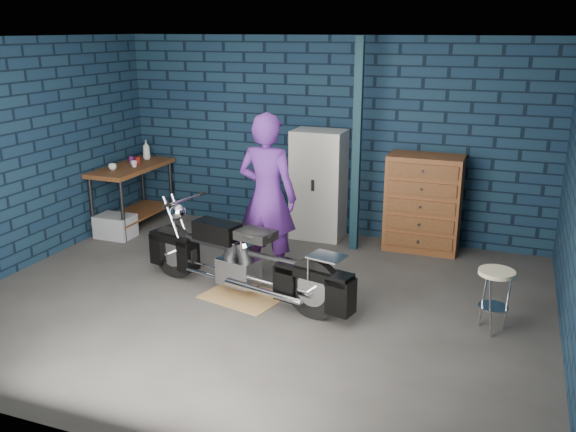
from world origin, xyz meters
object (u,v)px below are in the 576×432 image
object	(u,v)px
shop_stool	(494,301)
storage_bin	(115,226)
motorcycle	(243,254)
person	(267,197)
tool_chest	(423,203)
workbench	(133,196)
locker	(318,185)

from	to	relation	value
shop_stool	storage_bin	bearing A→B (deg)	168.44
motorcycle	person	distance (m)	0.79
motorcycle	storage_bin	size ratio (longest dim) A/B	4.43
storage_bin	tool_chest	xyz separation A→B (m)	(4.04, 1.01, 0.47)
workbench	tool_chest	size ratio (longest dim) A/B	1.12
workbench	motorcycle	distance (m)	3.01
tool_chest	workbench	bearing A→B (deg)	-172.85
tool_chest	shop_stool	xyz separation A→B (m)	(0.99, -2.04, -0.32)
workbench	storage_bin	distance (m)	0.58
motorcycle	person	bearing A→B (deg)	100.73
person	locker	world-z (taller)	person
motorcycle	person	xyz separation A→B (m)	(0.03, 0.63, 0.46)
locker	shop_stool	world-z (taller)	locker
locker	tool_chest	xyz separation A→B (m)	(1.42, 0.00, -0.12)
motorcycle	workbench	bearing A→B (deg)	159.67
workbench	motorcycle	xyz separation A→B (m)	(2.50, -1.67, 0.04)
person	tool_chest	size ratio (longest dim) A/B	1.53
person	locker	distance (m)	1.56
workbench	motorcycle	world-z (taller)	motorcycle
motorcycle	locker	xyz separation A→B (m)	(0.14, 2.17, 0.25)
motorcycle	tool_chest	size ratio (longest dim) A/B	1.79
person	shop_stool	xyz separation A→B (m)	(2.52, -0.50, -0.65)
motorcycle	person	world-z (taller)	person
tool_chest	locker	bearing A→B (deg)	180.00
workbench	motorcycle	size ratio (longest dim) A/B	0.63
person	tool_chest	bearing A→B (deg)	-131.88
tool_chest	person	bearing A→B (deg)	-134.79
person	tool_chest	distance (m)	2.20
person	motorcycle	bearing A→B (deg)	90.33
locker	storage_bin	bearing A→B (deg)	-158.94
shop_stool	person	bearing A→B (deg)	168.85
person	locker	xyz separation A→B (m)	(0.11, 1.54, -0.21)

